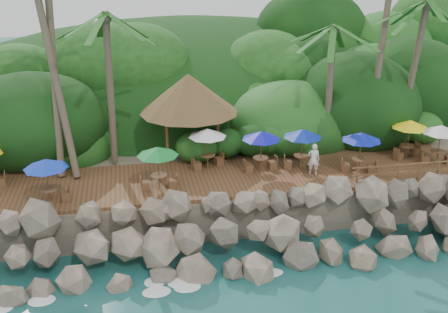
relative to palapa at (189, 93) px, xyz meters
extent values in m
plane|color=#19514F|center=(1.30, -9.81, -5.79)|extent=(140.00, 140.00, 0.00)
cube|color=gray|center=(1.30, 6.19, -4.74)|extent=(32.00, 25.20, 2.10)
ellipsoid|color=#143811|center=(1.30, 13.69, -5.79)|extent=(44.80, 28.00, 15.40)
cube|color=brown|center=(1.30, -3.81, -3.59)|extent=(26.00, 5.00, 0.20)
ellipsoid|color=white|center=(-7.70, -9.51, -5.76)|extent=(1.20, 0.80, 0.06)
ellipsoid|color=white|center=(-4.70, -9.51, -5.76)|extent=(1.20, 0.80, 0.06)
ellipsoid|color=white|center=(-1.70, -9.51, -5.76)|extent=(1.20, 0.80, 0.06)
ellipsoid|color=white|center=(1.30, -9.51, -5.76)|extent=(1.20, 0.80, 0.06)
ellipsoid|color=white|center=(4.30, -9.51, -5.76)|extent=(1.20, 0.80, 0.06)
ellipsoid|color=white|center=(7.30, -9.51, -5.76)|extent=(1.20, 0.80, 0.06)
ellipsoid|color=white|center=(10.30, -9.51, -5.76)|extent=(1.20, 0.80, 0.06)
cylinder|color=brown|center=(-6.87, -1.80, 2.26)|extent=(1.86, 2.44, 11.33)
cylinder|color=brown|center=(-6.84, -1.42, 2.78)|extent=(0.69, 2.44, 12.44)
cylinder|color=brown|center=(-4.22, -1.15, 0.58)|extent=(0.57, 1.37, 8.12)
ellipsoid|color=#23601E|center=(-4.22, -1.15, 4.64)|extent=(6.00, 6.00, 2.40)
cylinder|color=brown|center=(7.91, -0.96, 0.06)|extent=(0.60, 0.59, 7.11)
ellipsoid|color=#23601E|center=(7.91, -0.96, 3.61)|extent=(6.00, 6.00, 2.40)
cylinder|color=brown|center=(10.81, -0.94, 2.33)|extent=(1.57, 1.77, 11.58)
cylinder|color=brown|center=(12.70, -1.29, 0.74)|extent=(0.37, 1.48, 8.44)
cylinder|color=brown|center=(-1.40, -1.40, -2.29)|extent=(0.16, 0.16, 2.40)
cylinder|color=brown|center=(1.40, -1.40, -2.29)|extent=(0.16, 0.16, 2.40)
cylinder|color=brown|center=(-1.40, 1.40, -2.29)|extent=(0.16, 0.16, 2.40)
cylinder|color=brown|center=(1.40, 1.40, -2.29)|extent=(0.16, 0.16, 2.40)
cone|color=brown|center=(0.00, 0.00, 0.01)|extent=(5.59, 5.59, 2.20)
cylinder|color=brown|center=(11.90, -3.14, -3.13)|extent=(0.08, 0.08, 0.72)
cylinder|color=brown|center=(11.90, -3.14, -2.76)|extent=(0.82, 0.82, 0.05)
cylinder|color=brown|center=(11.90, -3.14, -2.42)|extent=(0.05, 0.05, 2.15)
cone|color=yellow|center=(11.90, -3.14, -1.49)|extent=(2.05, 2.05, 0.44)
cube|color=brown|center=(11.27, -3.39, -3.27)|extent=(0.53, 0.53, 0.45)
cube|color=brown|center=(12.53, -2.88, -3.27)|extent=(0.53, 0.53, 0.45)
cylinder|color=brown|center=(13.10, -4.26, -3.13)|extent=(0.08, 0.08, 0.72)
cylinder|color=brown|center=(13.10, -4.26, -2.76)|extent=(0.82, 0.82, 0.05)
cylinder|color=brown|center=(13.10, -4.26, -2.42)|extent=(0.05, 0.05, 2.15)
cone|color=silver|center=(13.10, -4.26, -1.49)|extent=(2.05, 2.05, 0.44)
cube|color=brown|center=(12.43, -4.15, -3.27)|extent=(0.47, 0.47, 0.45)
cylinder|color=brown|center=(-7.21, -5.41, -3.13)|extent=(0.08, 0.08, 0.72)
cylinder|color=brown|center=(-7.21, -5.41, -2.76)|extent=(0.82, 0.82, 0.05)
cylinder|color=brown|center=(-7.21, -5.41, -2.42)|extent=(0.05, 0.05, 2.15)
cone|color=#0D2BB5|center=(-7.21, -5.41, -1.49)|extent=(2.05, 2.05, 0.44)
cube|color=brown|center=(-7.87, -5.57, -3.27)|extent=(0.49, 0.49, 0.45)
cube|color=brown|center=(-6.54, -5.26, -3.27)|extent=(0.49, 0.49, 0.45)
cylinder|color=brown|center=(5.55, -3.52, -3.13)|extent=(0.08, 0.08, 0.72)
cylinder|color=brown|center=(5.55, -3.52, -2.76)|extent=(0.82, 0.82, 0.05)
cylinder|color=brown|center=(5.55, -3.52, -2.42)|extent=(0.05, 0.05, 2.15)
cone|color=#0B2295|center=(5.55, -3.52, -1.49)|extent=(2.05, 2.05, 0.44)
cube|color=brown|center=(4.89, -3.35, -3.27)|extent=(0.50, 0.50, 0.45)
cube|color=brown|center=(6.22, -3.68, -3.27)|extent=(0.50, 0.50, 0.45)
cylinder|color=brown|center=(3.34, -3.44, -3.13)|extent=(0.08, 0.08, 0.72)
cylinder|color=brown|center=(3.34, -3.44, -2.76)|extent=(0.82, 0.82, 0.05)
cylinder|color=brown|center=(3.34, -3.44, -2.42)|extent=(0.05, 0.05, 2.15)
cone|color=#0D0FB5|center=(3.34, -3.44, -1.49)|extent=(2.05, 2.05, 0.44)
cube|color=brown|center=(2.66, -3.54, -3.27)|extent=(0.47, 0.47, 0.45)
cube|color=brown|center=(4.01, -3.34, -3.27)|extent=(0.47, 0.47, 0.45)
cube|color=brown|center=(-9.83, -2.98, -3.27)|extent=(0.48, 0.48, 0.45)
cylinder|color=brown|center=(0.64, -2.54, -3.13)|extent=(0.08, 0.08, 0.72)
cylinder|color=brown|center=(0.64, -2.54, -2.76)|extent=(0.82, 0.82, 0.05)
cylinder|color=brown|center=(0.64, -2.54, -2.42)|extent=(0.05, 0.05, 2.15)
cone|color=white|center=(0.64, -2.54, -1.49)|extent=(2.05, 2.05, 0.44)
cube|color=brown|center=(0.00, -2.77, -3.27)|extent=(0.52, 0.52, 0.45)
cube|color=brown|center=(1.29, -2.31, -3.27)|extent=(0.52, 0.52, 0.45)
cylinder|color=brown|center=(-2.12, -4.77, -3.13)|extent=(0.08, 0.08, 0.72)
cylinder|color=brown|center=(-2.12, -4.77, -2.76)|extent=(0.82, 0.82, 0.05)
cylinder|color=brown|center=(-2.12, -4.77, -2.42)|extent=(0.05, 0.05, 2.15)
cone|color=#0C7127|center=(-2.12, -4.77, -1.49)|extent=(2.05, 2.05, 0.44)
cube|color=brown|center=(-2.80, -4.76, -3.27)|extent=(0.42, 0.42, 0.45)
cube|color=brown|center=(-1.44, -4.78, -3.27)|extent=(0.42, 0.42, 0.45)
cylinder|color=brown|center=(8.39, -4.57, -3.13)|extent=(0.08, 0.08, 0.72)
cylinder|color=brown|center=(8.39, -4.57, -2.76)|extent=(0.82, 0.82, 0.05)
cylinder|color=brown|center=(8.39, -4.57, -2.42)|extent=(0.05, 0.05, 2.15)
cone|color=#0D1DAC|center=(8.39, -4.57, -1.49)|extent=(2.05, 2.05, 0.44)
cube|color=brown|center=(7.74, -4.37, -3.27)|extent=(0.51, 0.51, 0.45)
cube|color=brown|center=(9.05, -4.77, -3.27)|extent=(0.51, 0.51, 0.45)
cylinder|color=brown|center=(7.60, -6.16, -2.99)|extent=(0.10, 0.10, 1.00)
cylinder|color=brown|center=(8.70, -6.16, -2.99)|extent=(0.10, 0.10, 1.00)
cylinder|color=brown|center=(9.80, -6.16, -2.99)|extent=(0.10, 0.10, 1.00)
cylinder|color=brown|center=(10.90, -6.16, -2.99)|extent=(0.10, 0.10, 1.00)
cylinder|color=brown|center=(12.00, -6.16, -2.99)|extent=(0.10, 0.10, 1.00)
cube|color=brown|center=(10.35, -6.16, -2.54)|extent=(6.10, 0.06, 0.06)
cube|color=brown|center=(10.35, -6.16, -2.94)|extent=(6.10, 0.06, 0.06)
imported|color=white|center=(5.91, -4.43, -2.64)|extent=(0.72, 0.58, 1.71)
camera|label=1|loc=(-3.32, -28.79, 7.75)|focal=42.81mm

